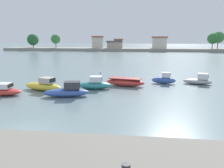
{
  "coord_description": "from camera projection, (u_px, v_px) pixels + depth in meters",
  "views": [
    {
      "loc": [
        7.79,
        -13.76,
        6.58
      ],
      "look_at": [
        4.42,
        13.69,
        0.78
      ],
      "focal_mm": 36.56,
      "sensor_mm": 36.0,
      "label": 1
    }
  ],
  "objects": [
    {
      "name": "ground_plane",
      "position": [
        24.0,
        134.0,
        15.65
      ],
      "size": [
        400.0,
        400.0,
        0.0
      ],
      "primitive_type": "plane",
      "color": "slate"
    },
    {
      "name": "moored_boat_0",
      "position": [
        0.0,
        91.0,
        25.94
      ],
      "size": [
        5.16,
        2.24,
        1.38
      ],
      "rotation": [
        0.0,
        0.0,
        0.06
      ],
      "color": "#C63833",
      "rests_on": "ground"
    },
    {
      "name": "moored_boat_1",
      "position": [
        44.0,
        86.0,
        28.16
      ],
      "size": [
        5.53,
        3.09,
        1.66
      ],
      "rotation": [
        0.0,
        0.0,
        -0.28
      ],
      "color": "yellow",
      "rests_on": "ground"
    },
    {
      "name": "moored_boat_2",
      "position": [
        68.0,
        91.0,
        25.28
      ],
      "size": [
        5.26,
        2.63,
        1.69
      ],
      "rotation": [
        0.0,
        0.0,
        0.22
      ],
      "color": "#3856A8",
      "rests_on": "ground"
    },
    {
      "name": "moored_boat_3",
      "position": [
        95.0,
        84.0,
        28.95
      ],
      "size": [
        4.46,
        2.15,
        1.63
      ],
      "rotation": [
        0.0,
        0.0,
        0.11
      ],
      "color": "teal",
      "rests_on": "ground"
    },
    {
      "name": "moored_boat_4",
      "position": [
        125.0,
        82.0,
        30.74
      ],
      "size": [
        5.47,
        2.66,
        1.09
      ],
      "rotation": [
        0.0,
        0.0,
        -0.18
      ],
      "color": "#C63833",
      "rests_on": "ground"
    },
    {
      "name": "moored_boat_5",
      "position": [
        164.0,
        80.0,
        32.2
      ],
      "size": [
        3.43,
        1.42,
        1.62
      ],
      "rotation": [
        0.0,
        0.0,
        -0.13
      ],
      "color": "#3856A8",
      "rests_on": "ground"
    },
    {
      "name": "moored_boat_6",
      "position": [
        198.0,
        81.0,
        31.86
      ],
      "size": [
        4.11,
        2.33,
        1.54
      ],
      "rotation": [
        0.0,
        0.0,
        -0.22
      ],
      "color": "#9E9EA3",
      "rests_on": "ground"
    },
    {
      "name": "mooring_buoy_0",
      "position": [
        101.0,
        73.0,
        40.93
      ],
      "size": [
        0.35,
        0.35,
        0.35
      ],
      "primitive_type": "sphere",
      "color": "white",
      "rests_on": "ground"
    },
    {
      "name": "distant_shoreline",
      "position": [
        123.0,
        46.0,
        104.52
      ],
      "size": [
        111.34,
        10.9,
        8.64
      ],
      "color": "gray",
      "rests_on": "ground"
    }
  ]
}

